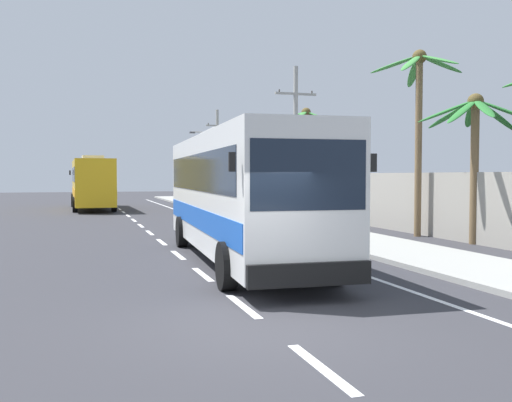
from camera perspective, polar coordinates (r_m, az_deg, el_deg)
ground_plane at (r=9.43m, az=1.32°, el=-12.40°), size 160.00×160.00×0.00m
sidewalk_kerb at (r=21.15m, az=10.15°, el=-3.91°), size 3.20×90.00×0.14m
lane_markings at (r=23.97m, az=-4.76°, el=-3.28°), size 3.91×71.00×0.01m
boundary_wall at (r=26.39m, az=13.48°, el=-0.04°), size 0.24×60.00×2.55m
coach_bus_foreground at (r=16.39m, az=-1.70°, el=1.01°), size 3.34×12.03×3.84m
coach_bus_far_lane at (r=42.89m, az=-15.99°, el=1.84°), size 3.12×11.13×3.81m
motorcycle_beside_bus at (r=25.20m, az=-1.31°, el=-1.49°), size 0.56×1.96×1.63m
pedestrian_near_kerb at (r=28.54m, az=1.38°, el=-0.32°), size 0.36×0.36×1.66m
utility_pole_mid at (r=31.09m, az=3.96°, el=6.04°), size 2.34×0.24×8.29m
utility_pole_far at (r=48.86m, az=-3.98°, el=4.71°), size 3.35×0.24×8.00m
palm_nearest at (r=21.71m, az=20.88°, el=6.46°), size 3.87×3.88×5.32m
palm_second at (r=45.03m, az=-0.62°, el=5.39°), size 2.78×2.65×6.80m
palm_third at (r=34.01m, az=4.97°, el=5.99°), size 3.71×3.43×6.42m
palm_fourth at (r=23.90m, az=15.91°, el=9.45°), size 3.57×3.70×7.41m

